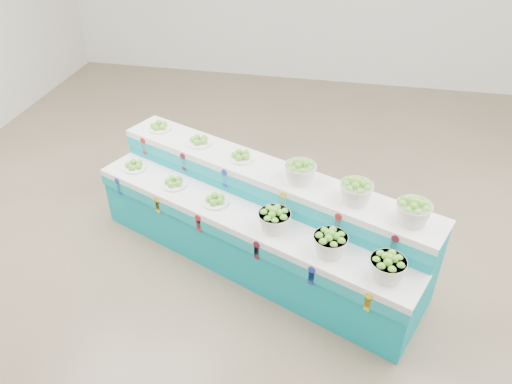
% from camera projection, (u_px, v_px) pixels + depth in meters
% --- Properties ---
extents(ground, '(10.00, 10.00, 0.00)m').
position_uv_depth(ground, '(294.00, 254.00, 5.48)').
color(ground, brown).
rests_on(ground, ground).
extents(display_stand, '(3.73, 2.29, 1.02)m').
position_uv_depth(display_stand, '(256.00, 220.00, 5.16)').
color(display_stand, '#0999AA').
rests_on(display_stand, ground).
extents(plate_lower_left, '(0.35, 0.35, 0.10)m').
position_uv_depth(plate_lower_left, '(134.00, 165.00, 5.56)').
color(plate_lower_left, white).
rests_on(plate_lower_left, display_stand).
extents(plate_lower_mid, '(0.35, 0.35, 0.10)m').
position_uv_depth(plate_lower_mid, '(174.00, 182.00, 5.28)').
color(plate_lower_mid, white).
rests_on(plate_lower_mid, display_stand).
extents(plate_lower_right, '(0.35, 0.35, 0.10)m').
position_uv_depth(plate_lower_right, '(215.00, 200.00, 5.02)').
color(plate_lower_right, white).
rests_on(plate_lower_right, display_stand).
extents(basket_lower_left, '(0.40, 0.40, 0.23)m').
position_uv_depth(basket_lower_left, '(274.00, 219.00, 4.65)').
color(basket_lower_left, silver).
rests_on(basket_lower_left, display_stand).
extents(basket_lower_mid, '(0.40, 0.40, 0.23)m').
position_uv_depth(basket_lower_mid, '(330.00, 243.00, 4.38)').
color(basket_lower_mid, silver).
rests_on(basket_lower_mid, display_stand).
extents(basket_lower_right, '(0.40, 0.40, 0.23)m').
position_uv_depth(basket_lower_right, '(388.00, 267.00, 4.13)').
color(basket_lower_right, silver).
rests_on(basket_lower_right, display_stand).
extents(plate_upper_left, '(0.35, 0.35, 0.10)m').
position_uv_depth(plate_upper_left, '(159.00, 126.00, 5.69)').
color(plate_upper_left, white).
rests_on(plate_upper_left, display_stand).
extents(plate_upper_mid, '(0.35, 0.35, 0.10)m').
position_uv_depth(plate_upper_mid, '(199.00, 140.00, 5.41)').
color(plate_upper_mid, white).
rests_on(plate_upper_mid, display_stand).
extents(plate_upper_right, '(0.35, 0.35, 0.10)m').
position_uv_depth(plate_upper_right, '(241.00, 155.00, 5.15)').
color(plate_upper_right, white).
rests_on(plate_upper_right, display_stand).
extents(basket_upper_left, '(0.40, 0.40, 0.23)m').
position_uv_depth(basket_upper_left, '(300.00, 171.00, 4.79)').
color(basket_upper_left, silver).
rests_on(basket_upper_left, display_stand).
extents(basket_upper_mid, '(0.40, 0.40, 0.23)m').
position_uv_depth(basket_upper_mid, '(356.00, 191.00, 4.51)').
color(basket_upper_mid, silver).
rests_on(basket_upper_mid, display_stand).
extents(basket_upper_right, '(0.40, 0.40, 0.23)m').
position_uv_depth(basket_upper_right, '(413.00, 211.00, 4.27)').
color(basket_upper_right, silver).
rests_on(basket_upper_right, display_stand).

